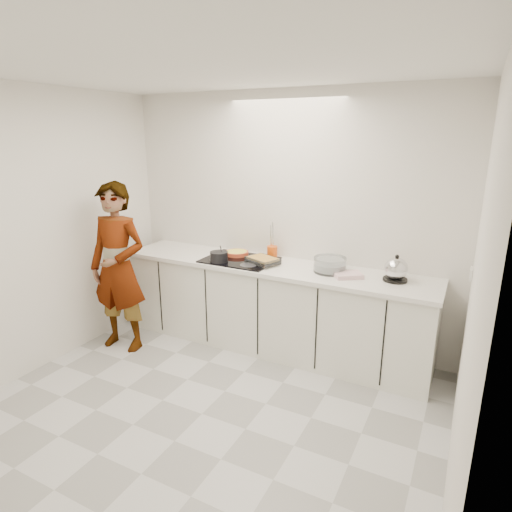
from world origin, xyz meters
The scene contains 16 objects.
floor centered at (0.00, 0.00, 0.00)m, with size 3.60×3.20×0.00m, color silver.
ceiling centered at (0.00, 0.00, 2.60)m, with size 3.60×3.20×0.00m, color white.
wall_back centered at (0.00, 1.60, 1.30)m, with size 3.60×0.00×2.60m, color silver.
wall_left centered at (-1.80, 0.00, 1.30)m, with size 0.00×3.20×2.60m, color silver.
wall_right centered at (1.80, 0.02, 1.30)m, with size 0.02×3.20×2.60m.
base_cabinets centered at (0.00, 1.28, 0.43)m, with size 3.20×0.58×0.87m, color white.
countertop centered at (0.00, 1.28, 0.89)m, with size 3.24×0.64×0.04m, color white.
hob centered at (-0.35, 1.26, 0.92)m, with size 0.72×0.54×0.01m, color black.
tart_dish centered at (-0.45, 1.39, 0.95)m, with size 0.29×0.29×0.04m.
saucepan centered at (-0.49, 1.09, 0.97)m, with size 0.21×0.21×0.17m.
baking_dish centered at (-0.07, 1.24, 0.96)m, with size 0.37×0.32×0.06m.
mixing_bowl centered at (0.60, 1.32, 0.98)m, with size 0.38×0.38×0.14m.
tea_towel centered at (0.79, 1.25, 0.93)m, with size 0.25×0.18×0.04m, color white.
kettle centered at (1.19, 1.34, 1.01)m, with size 0.28×0.28×0.24m.
utensil_crock centered at (-0.08, 1.47, 0.98)m, with size 0.11×0.11×0.13m, color #E0500E.
cook centered at (-1.39, 0.60, 0.87)m, with size 0.63×0.41×1.73m, color white.
Camera 1 is at (1.74, -2.43, 2.17)m, focal length 30.00 mm.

